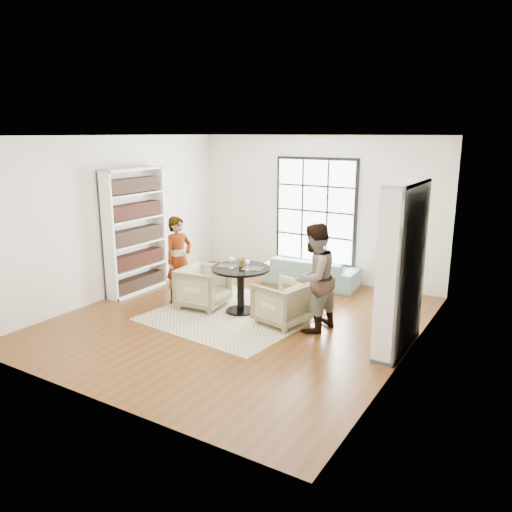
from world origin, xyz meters
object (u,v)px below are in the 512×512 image
Objects in this scene: pedestal_table at (241,280)px; wine_glass_left at (231,260)px; armchair_right at (282,303)px; armchair_left at (204,287)px; sofa at (310,271)px; wine_glass_right at (247,263)px; flower_centerpiece at (242,261)px; person_left at (179,260)px; person_right at (314,278)px.

wine_glass_left reaches higher than pedestal_table.
armchair_left is at bearing -76.60° from armchair_right.
sofa is 2.39× the size of armchair_left.
wine_glass_right is 0.97× the size of flower_centerpiece.
person_left reaches higher than armchair_left.
sofa is at bearing 80.44° from flower_centerpiece.
wine_glass_right is at bearing -36.52° from flower_centerpiece.
wine_glass_left is at bearing -126.87° from pedestal_table.
pedestal_table is at bearing -89.60° from flower_centerpiece.
pedestal_table is 1.24× the size of armchair_left.
armchair_right is at bearing -79.22° from person_right.
armchair_left is 0.47× the size of person_right.
armchair_right is (1.58, 0.03, -0.02)m from armchair_left.
pedestal_table is 0.59× the size of person_right.
person_right is 9.02× the size of flower_centerpiece.
person_left is (-1.61, -2.21, 0.51)m from sofa.
wine_glass_left is (-0.96, -0.05, 0.60)m from armchair_right.
armchair_left is at bearing -78.53° from person_right.
armchair_right is at bearing -5.79° from pedestal_table.
wine_glass_right is 0.24m from flower_centerpiece.
flower_centerpiece is at bearing -85.02° from person_right.
armchair_right is 0.89m from wine_glass_right.
wine_glass_left reaches higher than armchair_right.
person_right reaches higher than pedestal_table.
armchair_right is 0.75m from person_right.
armchair_left is 2.18m from person_right.
wine_glass_left reaches higher than sofa.
wine_glass_right is (0.91, 0.03, 0.57)m from armchair_left.
sofa is (0.34, 2.10, -0.30)m from pedestal_table.
person_left is 1.17m from wine_glass_left.
armchair_right is at bearing -78.64° from person_left.
armchair_left is 4.42× the size of wine_glass_right.
pedestal_table is 2.14m from sofa.
flower_centerpiece is (0.10, 0.19, -0.05)m from wine_glass_left.
person_left is at bearing 178.92° from wine_glass_left.
armchair_right is (0.86, -0.09, -0.23)m from pedestal_table.
armchair_right is at bearing -0.13° from wine_glass_right.
sofa is 10.57× the size of wine_glass_right.
armchair_right is at bearing 100.08° from sofa.
wine_glass_right is at bearing 9.46° from wine_glass_left.
person_left reaches higher than armchair_right.
sofa is at bearing -25.40° from person_left.
wine_glass_left is at bearing -170.54° from wine_glass_right.
sofa is 10.24× the size of flower_centerpiece.
person_right is (2.13, 0.03, 0.49)m from armchair_left.
armchair_right is 4.22× the size of wine_glass_right.
person_right is 1.22m from wine_glass_right.
pedestal_table is 1.29m from person_left.
person_right is (1.07, -2.18, 0.57)m from sofa.
person_right is 1.42m from flower_centerpiece.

